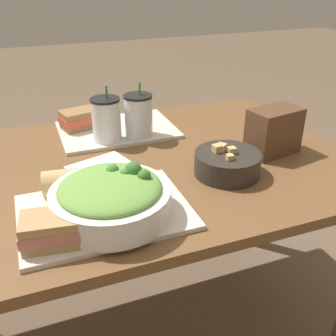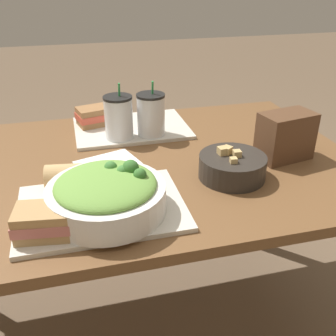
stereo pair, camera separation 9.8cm
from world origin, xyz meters
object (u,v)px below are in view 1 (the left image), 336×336
baguette_near (73,181)px  drink_cup_red (139,117)px  soup_bowl (227,163)px  drink_cup_dark (106,121)px  salad_bowl (111,197)px  napkin_folded (100,166)px  sandwich_near (53,229)px  sandwich_far (80,119)px  chip_bag (274,131)px

baguette_near → drink_cup_red: 0.40m
soup_bowl → drink_cup_red: (-0.16, 0.33, 0.04)m
drink_cup_dark → salad_bowl: bearing=-101.9°
baguette_near → drink_cup_red: bearing=-33.2°
soup_bowl → baguette_near: size_ratio=1.23×
drink_cup_dark → napkin_folded: 0.19m
sandwich_near → sandwich_far: same height
soup_bowl → sandwich_far: (-0.33, 0.47, 0.01)m
drink_cup_red → chip_bag: (0.36, -0.25, -0.01)m
salad_bowl → chip_bag: chip_bag is taller
sandwich_far → soup_bowl: bearing=-69.1°
sandwich_near → sandwich_far: bearing=83.3°
sandwich_near → drink_cup_red: size_ratio=0.77×
chip_bag → napkin_folded: 0.54m
salad_bowl → sandwich_far: size_ratio=1.91×
drink_cup_dark → drink_cup_red: (0.11, 0.00, -0.00)m
sandwich_near → napkin_folded: size_ratio=0.69×
baguette_near → drink_cup_red: drink_cup_red is taller
sandwich_far → napkin_folded: sandwich_far is taller
baguette_near → chip_bag: 0.62m
baguette_near → napkin_folded: size_ratio=0.74×
sandwich_near → drink_cup_dark: drink_cup_dark is taller
sandwich_far → napkin_folded: bearing=-103.4°
sandwich_near → baguette_near: bearing=77.1°
sandwich_near → napkin_folded: (0.17, 0.33, -0.04)m
napkin_folded → baguette_near: bearing=-124.2°
salad_bowl → sandwich_near: bearing=-157.5°
soup_bowl → drink_cup_red: size_ratio=1.00×
salad_bowl → chip_bag: size_ratio=1.60×
chip_bag → baguette_near: bearing=173.6°
sandwich_near → napkin_folded: bearing=70.8°
baguette_near → drink_cup_dark: drink_cup_dark is taller
salad_bowl → sandwich_far: 0.57m
chip_bag → drink_cup_dark: bearing=140.8°
sandwich_near → drink_cup_red: bearing=63.1°
sandwich_far → drink_cup_red: 0.23m
sandwich_far → napkin_folded: (0.00, -0.30, -0.04)m
baguette_near → napkin_folded: baguette_near is taller
sandwich_near → drink_cup_red: drink_cup_red is taller
soup_bowl → sandwich_near: (-0.49, -0.16, 0.01)m
salad_bowl → chip_bag: bearing=17.5°
soup_bowl → chip_bag: 0.22m
chip_bag → salad_bowl: bearing=-173.1°
sandwich_far → drink_cup_red: size_ratio=0.79×
sandwich_near → sandwich_far: size_ratio=0.97×
drink_cup_dark → drink_cup_red: bearing=0.0°
drink_cup_red → napkin_folded: drink_cup_red is taller
salad_bowl → chip_bag: 0.58m
drink_cup_red → chip_bag: bearing=-35.3°
napkin_folded → drink_cup_dark: bearing=68.8°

